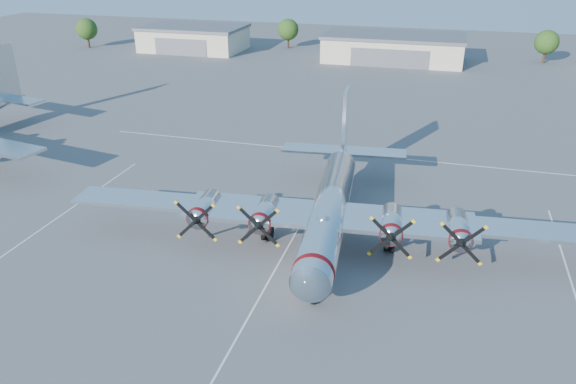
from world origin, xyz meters
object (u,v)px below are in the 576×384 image
(tree_west, at_px, (288,30))
(main_bomber_b29, at_px, (330,234))
(tree_far_west, at_px, (87,29))
(hangar_center, at_px, (393,48))
(hangar_west, at_px, (194,38))
(tree_east, at_px, (547,42))

(tree_west, height_order, main_bomber_b29, tree_west)
(tree_far_west, xyz_separation_m, tree_west, (45.00, 12.00, 0.00))
(hangar_center, bearing_deg, hangar_west, 180.00)
(hangar_center, height_order, tree_far_west, tree_far_west)
(hangar_west, xyz_separation_m, hangar_center, (45.00, -0.00, -0.00))
(tree_far_west, xyz_separation_m, main_bomber_b29, (72.91, -73.24, -4.22))
(tree_far_west, bearing_deg, hangar_west, 9.01)
(hangar_west, height_order, tree_far_west, tree_far_west)
(tree_far_west, distance_m, tree_west, 46.57)
(hangar_west, relative_size, main_bomber_b29, 0.52)
(hangar_west, distance_m, tree_far_west, 25.36)
(tree_west, xyz_separation_m, main_bomber_b29, (27.91, -85.24, -4.22))
(tree_far_west, relative_size, tree_west, 1.00)
(hangar_west, bearing_deg, tree_west, 21.89)
(hangar_west, distance_m, main_bomber_b29, 90.90)
(tree_far_west, distance_m, tree_east, 100.50)
(tree_west, xyz_separation_m, tree_east, (55.00, -2.00, 0.00))
(hangar_west, relative_size, tree_far_west, 3.40)
(tree_west, height_order, tree_east, same)
(hangar_west, height_order, tree_west, tree_west)
(tree_west, bearing_deg, main_bomber_b29, -71.87)
(tree_west, bearing_deg, tree_far_west, -165.07)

